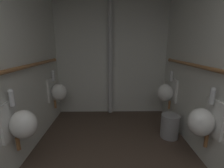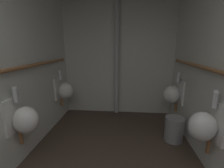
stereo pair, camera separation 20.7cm
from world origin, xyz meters
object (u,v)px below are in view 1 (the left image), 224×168
object	(u,v)px
urinal_right_mid	(203,121)
urinal_right_far	(166,92)
urinal_left_far	(58,92)
urinal_left_mid	(22,124)
standpipe_back_wall	(110,57)
waste_bin	(170,126)

from	to	relation	value
urinal_right_mid	urinal_right_far	xyz separation A→B (m)	(0.00, 1.20, 0.00)
urinal_right_mid	urinal_right_far	distance (m)	1.20
urinal_left_far	urinal_right_mid	size ratio (longest dim) A/B	1.00
urinal_left_mid	standpipe_back_wall	world-z (taller)	standpipe_back_wall
urinal_left_far	urinal_left_mid	bearing A→B (deg)	-90.00
urinal_right_far	waste_bin	world-z (taller)	urinal_right_far
urinal_left_far	urinal_right_far	world-z (taller)	same
standpipe_back_wall	waste_bin	size ratio (longest dim) A/B	6.32
urinal_left_far	urinal_right_mid	xyz separation A→B (m)	(2.11, -1.27, 0.00)
urinal_right_mid	urinal_right_far	size ratio (longest dim) A/B	1.00
urinal_left_far	urinal_right_far	size ratio (longest dim) A/B	1.00
urinal_left_mid	standpipe_back_wall	size ratio (longest dim) A/B	0.30
urinal_left_mid	waste_bin	distance (m)	2.20
urinal_right_far	standpipe_back_wall	xyz separation A→B (m)	(-1.08, 0.50, 0.64)
waste_bin	standpipe_back_wall	bearing A→B (deg)	135.14
waste_bin	urinal_left_mid	bearing A→B (deg)	-160.17
urinal_right_far	waste_bin	distance (m)	0.67
urinal_left_mid	standpipe_back_wall	distance (m)	2.10
urinal_right_mid	waste_bin	size ratio (longest dim) A/B	1.89
urinal_left_mid	urinal_right_far	size ratio (longest dim) A/B	1.00
urinal_right_mid	standpipe_back_wall	bearing A→B (deg)	122.52
urinal_left_far	urinal_right_mid	world-z (taller)	same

